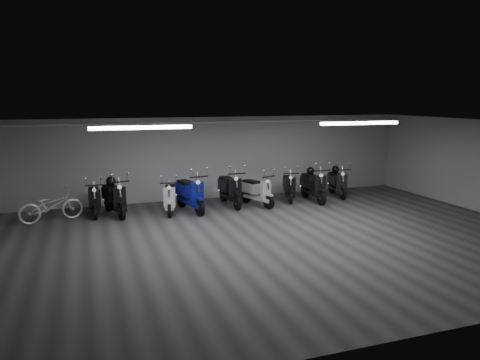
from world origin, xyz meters
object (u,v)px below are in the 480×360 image
object	(u,v)px
scooter_5	(230,184)
helmet_1	(111,181)
scooter_2	(170,192)
scooter_9	(338,178)
scooter_0	(94,195)
scooter_4	(190,188)
scooter_6	(257,186)
scooter_1	(114,193)
scooter_8	(314,181)
scooter_7	(289,182)
helmet_2	(336,169)
bicycle	(51,202)
helmet_0	(310,171)

from	to	relation	value
scooter_5	helmet_1	size ratio (longest dim) A/B	6.60
scooter_2	scooter_9	xyz separation A→B (m)	(6.00, 0.37, 0.01)
scooter_0	scooter_9	distance (m)	8.17
scooter_4	scooter_9	xyz separation A→B (m)	(5.39, 0.43, -0.08)
scooter_6	helmet_1	world-z (taller)	scooter_6
scooter_1	scooter_8	bearing A→B (deg)	-15.80
scooter_6	scooter_8	distance (m)	2.04
scooter_5	scooter_7	size ratio (longest dim) A/B	1.13
scooter_2	scooter_8	distance (m)	4.85
scooter_2	scooter_4	xyz separation A→B (m)	(0.61, -0.06, 0.10)
scooter_4	scooter_8	xyz separation A→B (m)	(4.23, 0.03, -0.02)
scooter_6	scooter_1	bearing A→B (deg)	157.33
scooter_8	scooter_4	bearing A→B (deg)	-176.78
scooter_2	scooter_9	size ratio (longest dim) A/B	0.98
scooter_4	scooter_5	xyz separation A→B (m)	(1.39, 0.33, -0.02)
scooter_7	helmet_2	xyz separation A→B (m)	(1.91, 0.22, 0.30)
scooter_6	helmet_1	xyz separation A→B (m)	(-4.48, 0.45, 0.36)
scooter_6	helmet_2	bearing A→B (deg)	-8.99
helmet_2	scooter_7	bearing A→B (deg)	-173.41
bicycle	helmet_0	bearing A→B (deg)	-104.75
scooter_4	scooter_7	size ratio (longest dim) A/B	1.15
scooter_1	bicycle	xyz separation A→B (m)	(-1.72, -0.08, -0.13)
scooter_9	helmet_0	bearing A→B (deg)	-162.10
scooter_2	helmet_2	size ratio (longest dim) A/B	6.42
scooter_4	helmet_0	bearing A→B (deg)	-8.25
scooter_6	bicycle	size ratio (longest dim) A/B	1.00
scooter_2	scooter_5	distance (m)	2.02
bicycle	helmet_0	size ratio (longest dim) A/B	6.80
scooter_0	helmet_0	distance (m)	7.04
scooter_7	bicycle	distance (m)	7.47
scooter_4	scooter_9	bearing A→B (deg)	-7.71
scooter_8	bicycle	distance (m)	8.18
scooter_2	helmet_0	xyz separation A→B (m)	(4.86, 0.24, 0.37)
scooter_1	scooter_6	size ratio (longest dim) A/B	1.08
scooter_6	helmet_2	distance (m)	3.31
scooter_4	scooter_5	size ratio (longest dim) A/B	1.02
scooter_9	scooter_0	bearing A→B (deg)	-169.04
scooter_5	scooter_7	bearing A→B (deg)	0.32
scooter_1	scooter_2	bearing A→B (deg)	-20.49
scooter_1	scooter_5	world-z (taller)	scooter_5
scooter_6	helmet_0	xyz separation A→B (m)	(2.05, 0.26, 0.36)
scooter_7	scooter_8	world-z (taller)	scooter_8
helmet_1	scooter_6	bearing A→B (deg)	-5.79
helmet_1	helmet_2	world-z (taller)	helmet_1
scooter_7	helmet_0	size ratio (longest dim) A/B	6.71
helmet_0	helmet_1	bearing A→B (deg)	178.33
helmet_0	helmet_2	bearing A→B (deg)	17.12
scooter_2	scooter_7	world-z (taller)	same
scooter_1	scooter_6	world-z (taller)	scooter_1
helmet_0	scooter_4	bearing A→B (deg)	-176.00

